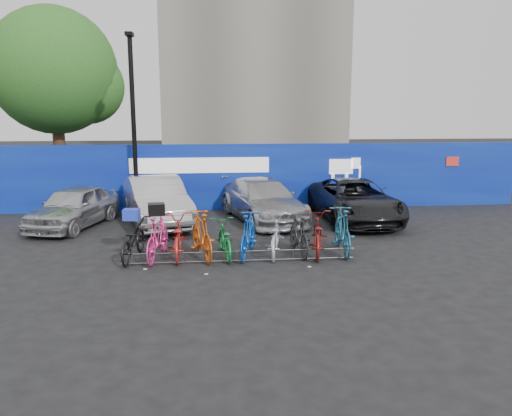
{
  "coord_description": "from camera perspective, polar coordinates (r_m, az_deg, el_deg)",
  "views": [
    {
      "loc": [
        -0.73,
        -12.09,
        3.6
      ],
      "look_at": [
        0.65,
        2.0,
        0.82
      ],
      "focal_mm": 35.0,
      "sensor_mm": 36.0,
      "label": 1
    }
  ],
  "objects": [
    {
      "name": "bike_0",
      "position": [
        12.56,
        -13.91,
        -3.53
      ],
      "size": [
        0.91,
        1.95,
        0.99
      ],
      "primitive_type": "imported",
      "rotation": [
        0.0,
        0.0,
        3.0
      ],
      "color": "black",
      "rests_on": "ground"
    },
    {
      "name": "bike_5",
      "position": [
        12.4,
        -0.89,
        -3.07
      ],
      "size": [
        0.99,
        1.94,
        1.12
      ],
      "primitive_type": "imported",
      "rotation": [
        0.0,
        0.0,
        2.88
      ],
      "color": "blue",
      "rests_on": "ground"
    },
    {
      "name": "bike_3",
      "position": [
        12.35,
        -6.25,
        -3.07
      ],
      "size": [
        1.01,
        2.03,
        1.17
      ],
      "primitive_type": "imported",
      "rotation": [
        0.0,
        0.0,
        3.39
      ],
      "color": "#D05510",
      "rests_on": "ground"
    },
    {
      "name": "lamppost",
      "position": [
        17.67,
        -13.83,
        9.74
      ],
      "size": [
        0.25,
        0.5,
        6.11
      ],
      "color": "black",
      "rests_on": "ground"
    },
    {
      "name": "bike_6",
      "position": [
        12.57,
        2.15,
        -3.17
      ],
      "size": [
        1.01,
        1.99,
        1.0
      ],
      "primitive_type": "imported",
      "rotation": [
        0.0,
        0.0,
        2.95
      ],
      "color": "#B8B9C1",
      "rests_on": "ground"
    },
    {
      "name": "bike_7",
      "position": [
        12.64,
        4.91,
        -3.05
      ],
      "size": [
        0.61,
        1.75,
        1.03
      ],
      "primitive_type": "imported",
      "rotation": [
        0.0,
        0.0,
        3.22
      ],
      "color": "#252527",
      "rests_on": "ground"
    },
    {
      "name": "car_0",
      "position": [
        16.52,
        -20.11,
        0.15
      ],
      "size": [
        2.54,
        4.1,
        1.3
      ],
      "primitive_type": "imported",
      "rotation": [
        0.0,
        0.0,
        -0.28
      ],
      "color": "#AFAFB4",
      "rests_on": "ground"
    },
    {
      "name": "cargo_topcase",
      "position": [
        12.25,
        -11.31,
        -0.14
      ],
      "size": [
        0.44,
        0.41,
        0.29
      ],
      "primitive_type": "cube",
      "rotation": [
        0.0,
        0.0,
        0.17
      ],
      "color": "black",
      "rests_on": "bike_1"
    },
    {
      "name": "car_3",
      "position": [
        16.78,
        11.2,
        0.88
      ],
      "size": [
        2.33,
        4.91,
        1.35
      ],
      "primitive_type": "imported",
      "rotation": [
        0.0,
        0.0,
        0.02
      ],
      "color": "black",
      "rests_on": "ground"
    },
    {
      "name": "hoarding",
      "position": [
        18.26,
        -3.24,
        3.56
      ],
      "size": [
        22.0,
        0.18,
        2.4
      ],
      "color": "#0A1593",
      "rests_on": "ground"
    },
    {
      "name": "bike_9",
      "position": [
        12.87,
        9.86,
        -2.55
      ],
      "size": [
        0.71,
        2.01,
        1.19
      ],
      "primitive_type": "imported",
      "rotation": [
        0.0,
        0.0,
        3.06
      ],
      "color": "#1C5A78",
      "rests_on": "ground"
    },
    {
      "name": "cargo_crate",
      "position": [
        12.42,
        -14.05,
        -0.73
      ],
      "size": [
        0.41,
        0.33,
        0.27
      ],
      "primitive_type": "cube",
      "rotation": [
        0.0,
        0.0,
        -0.12
      ],
      "color": "blue",
      "rests_on": "bike_0"
    },
    {
      "name": "car_2",
      "position": [
        16.53,
        0.77,
        0.93
      ],
      "size": [
        2.97,
        4.98,
        1.35
      ],
      "primitive_type": "imported",
      "rotation": [
        0.0,
        0.0,
        0.25
      ],
      "color": "#A1A2A6",
      "rests_on": "ground"
    },
    {
      "name": "bike_rack",
      "position": [
        12.02,
        -1.88,
        -5.51
      ],
      "size": [
        5.6,
        0.03,
        0.3
      ],
      "color": "#595B60",
      "rests_on": "ground"
    },
    {
      "name": "bike_4",
      "position": [
        12.4,
        -3.64,
        -3.58
      ],
      "size": [
        0.8,
        1.79,
        0.91
      ],
      "primitive_type": "imported",
      "rotation": [
        0.0,
        0.0,
        3.25
      ],
      "color": "#137A32",
      "rests_on": "ground"
    },
    {
      "name": "tree",
      "position": [
        23.0,
        -21.49,
        14.03
      ],
      "size": [
        5.4,
        5.2,
        7.8
      ],
      "color": "#382314",
      "rests_on": "ground"
    },
    {
      "name": "bike_2",
      "position": [
        12.53,
        -9.0,
        -3.28
      ],
      "size": [
        0.73,
        1.97,
        1.03
      ],
      "primitive_type": "imported",
      "rotation": [
        0.0,
        0.0,
        3.17
      ],
      "color": "red",
      "rests_on": "ground"
    },
    {
      "name": "bike_1",
      "position": [
        12.41,
        -11.19,
        -3.3
      ],
      "size": [
        0.84,
        1.91,
        1.11
      ],
      "primitive_type": "imported",
      "rotation": [
        0.0,
        0.0,
        2.96
      ],
      "color": "#EF358B",
      "rests_on": "ground"
    },
    {
      "name": "car_1",
      "position": [
        16.21,
        -11.35,
        0.79
      ],
      "size": [
        2.77,
        4.85,
        1.51
      ],
      "primitive_type": "imported",
      "rotation": [
        0.0,
        0.0,
        0.27
      ],
      "color": "#B0AFB4",
      "rests_on": "ground"
    },
    {
      "name": "ground",
      "position": [
        12.64,
        -2.05,
        -5.44
      ],
      "size": [
        100.0,
        100.0,
        0.0
      ],
      "primitive_type": "plane",
      "color": "black",
      "rests_on": "ground"
    },
    {
      "name": "bike_8",
      "position": [
        12.69,
        6.99,
        -3.0
      ],
      "size": [
        1.08,
        2.09,
        1.04
      ],
      "primitive_type": "imported",
      "rotation": [
        0.0,
        0.0,
        2.94
      ],
      "color": "maroon",
      "rests_on": "ground"
    }
  ]
}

